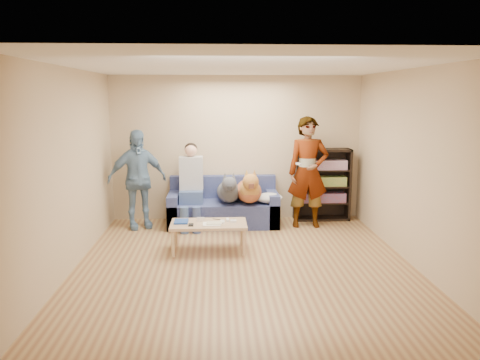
{
  "coord_description": "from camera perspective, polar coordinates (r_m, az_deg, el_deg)",
  "views": [
    {
      "loc": [
        -0.36,
        -5.93,
        2.24
      ],
      "look_at": [
        0.0,
        1.2,
        0.95
      ],
      "focal_mm": 35.0,
      "sensor_mm": 36.0,
      "label": 1
    }
  ],
  "objects": [
    {
      "name": "person_standing_left",
      "position": [
        8.11,
        -12.43,
        0.09
      ],
      "size": [
        1.07,
        0.75,
        1.69
      ],
      "primitive_type": "imported",
      "rotation": [
        0.0,
        0.0,
        0.38
      ],
      "color": "#7493B9",
      "rests_on": "ground"
    },
    {
      "name": "pen_black",
      "position": [
        7.0,
        -2.84,
        -4.8
      ],
      "size": [
        0.13,
        0.08,
        0.01
      ],
      "primitive_type": "cylinder",
      "rotation": [
        0.0,
        1.57,
        -0.52
      ],
      "color": "black",
      "rests_on": "coffee_table"
    },
    {
      "name": "headphone_cup_b",
      "position": [
        6.89,
        -2.17,
        -5.0
      ],
      "size": [
        0.07,
        0.07,
        0.02
      ],
      "primitive_type": "cylinder",
      "color": "white",
      "rests_on": "coffee_table"
    },
    {
      "name": "person_standing_right",
      "position": [
        8.07,
        8.29,
        0.93
      ],
      "size": [
        0.7,
        0.46,
        1.9
      ],
      "primitive_type": "imported",
      "rotation": [
        0.0,
        0.0,
        -0.01
      ],
      "color": "gray",
      "rests_on": "ground"
    },
    {
      "name": "wall_right",
      "position": [
        6.55,
        20.64,
        1.33
      ],
      "size": [
        0.0,
        5.0,
        5.0
      ],
      "primitive_type": "plane",
      "rotation": [
        1.57,
        0.0,
        -1.57
      ],
      "color": "tan",
      "rests_on": "ground"
    },
    {
      "name": "pen_orange",
      "position": [
        6.68,
        -4.04,
        -5.57
      ],
      "size": [
        0.13,
        0.06,
        0.01
      ],
      "primitive_type": "cylinder",
      "rotation": [
        0.0,
        1.57,
        0.35
      ],
      "color": "orange",
      "rests_on": "coffee_table"
    },
    {
      "name": "dog_tan",
      "position": [
        8.0,
        1.11,
        -1.2
      ],
      "size": [
        0.44,
        1.18,
        0.64
      ],
      "color": "#BC5F39",
      "rests_on": "sofa"
    },
    {
      "name": "magazine",
      "position": [
        6.75,
        -3.18,
        -5.24
      ],
      "size": [
        0.22,
        0.17,
        0.01
      ],
      "primitive_type": "cube",
      "color": "beige",
      "rests_on": "coffee_table"
    },
    {
      "name": "controller_b",
      "position": [
        6.85,
        -0.82,
        -5.04
      ],
      "size": [
        0.09,
        0.06,
        0.03
      ],
      "primitive_type": "cube",
      "color": "white",
      "rests_on": "coffee_table"
    },
    {
      "name": "notebook_blue",
      "position": [
        6.9,
        -7.18,
        -5.04
      ],
      "size": [
        0.2,
        0.26,
        0.03
      ],
      "primitive_type": "cube",
      "color": "navy",
      "rests_on": "coffee_table"
    },
    {
      "name": "wall_back",
      "position": [
        8.49,
        -0.45,
        3.88
      ],
      "size": [
        4.5,
        0.0,
        4.5
      ],
      "primitive_type": "plane",
      "rotation": [
        1.57,
        0.0,
        0.0
      ],
      "color": "tan",
      "rests_on": "ground"
    },
    {
      "name": "coffee_table",
      "position": [
        6.84,
        -3.84,
        -5.61
      ],
      "size": [
        1.1,
        0.6,
        0.42
      ],
      "color": "tan",
      "rests_on": "ground"
    },
    {
      "name": "sofa",
      "position": [
        8.26,
        -2.05,
        -3.48
      ],
      "size": [
        1.9,
        0.85,
        0.82
      ],
      "color": "#515B93",
      "rests_on": "ground"
    },
    {
      "name": "bookshelf",
      "position": [
        8.62,
        9.96,
        -0.35
      ],
      "size": [
        1.0,
        0.34,
        1.3
      ],
      "color": "black",
      "rests_on": "ground"
    },
    {
      "name": "wall_front",
      "position": [
        3.58,
        3.02,
        -5.0
      ],
      "size": [
        4.5,
        0.0,
        4.5
      ],
      "primitive_type": "plane",
      "rotation": [
        -1.57,
        0.0,
        0.0
      ],
      "color": "tan",
      "rests_on": "ground"
    },
    {
      "name": "controller_a",
      "position": [
        6.93,
        -1.51,
        -4.87
      ],
      "size": [
        0.04,
        0.13,
        0.03
      ],
      "primitive_type": "cube",
      "color": "white",
      "rests_on": "coffee_table"
    },
    {
      "name": "dog_gray",
      "position": [
        8.02,
        -1.39,
        -1.31
      ],
      "size": [
        0.41,
        1.25,
        0.59
      ],
      "color": "#51545B",
      "rests_on": "sofa"
    },
    {
      "name": "ceiling",
      "position": [
        5.95,
        0.6,
        13.71
      ],
      "size": [
        5.0,
        5.0,
        0.0
      ],
      "primitive_type": "plane",
      "rotation": [
        3.14,
        0.0,
        0.0
      ],
      "color": "white",
      "rests_on": "ground"
    },
    {
      "name": "held_controller",
      "position": [
        7.81,
        7.16,
        1.96
      ],
      "size": [
        0.08,
        0.14,
        0.03
      ],
      "primitive_type": "cube",
      "rotation": [
        0.0,
        0.0,
        0.34
      ],
      "color": "silver",
      "rests_on": "person_standing_right"
    },
    {
      "name": "wall_left",
      "position": [
        6.3,
        -20.32,
        1.01
      ],
      "size": [
        0.0,
        5.0,
        5.0
      ],
      "primitive_type": "plane",
      "rotation": [
        1.57,
        0.0,
        1.57
      ],
      "color": "tan",
      "rests_on": "ground"
    },
    {
      "name": "camera_silver",
      "position": [
        6.94,
        -4.83,
        -4.78
      ],
      "size": [
        0.11,
        0.06,
        0.05
      ],
      "primitive_type": "cube",
      "color": "silver",
      "rests_on": "coffee_table"
    },
    {
      "name": "blanket",
      "position": [
        8.04,
        3.54,
        -2.19
      ],
      "size": [
        0.48,
        0.4,
        0.17
      ],
      "primitive_type": "ellipsoid",
      "color": "silver",
      "rests_on": "sofa"
    },
    {
      "name": "person_seated",
      "position": [
        8.05,
        -5.98,
        -0.32
      ],
      "size": [
        0.4,
        0.73,
        1.47
      ],
      "color": "#3D4887",
      "rests_on": "sofa"
    },
    {
      "name": "wallet",
      "position": [
        6.72,
        -6.0,
        -5.45
      ],
      "size": [
        0.07,
        0.12,
        0.02
      ],
      "primitive_type": "cube",
      "color": "black",
      "rests_on": "coffee_table"
    },
    {
      "name": "ground",
      "position": [
        6.35,
        0.56,
        -10.41
      ],
      "size": [
        5.0,
        5.0,
        0.0
      ],
      "primitive_type": "plane",
      "color": "#905F3D",
      "rests_on": "ground"
    },
    {
      "name": "headphone_cup_a",
      "position": [
        6.81,
        -2.16,
        -5.18
      ],
      "size": [
        0.07,
        0.07,
        0.02
      ],
      "primitive_type": "cylinder",
      "color": "white",
      "rests_on": "coffee_table"
    },
    {
      "name": "papers",
      "position": [
        6.73,
        -3.43,
        -5.39
      ],
      "size": [
        0.26,
        0.2,
        0.02
      ],
      "primitive_type": "cube",
      "color": "white",
      "rests_on": "coffee_table"
    }
  ]
}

